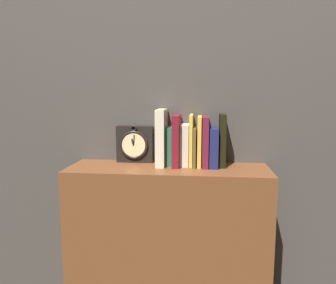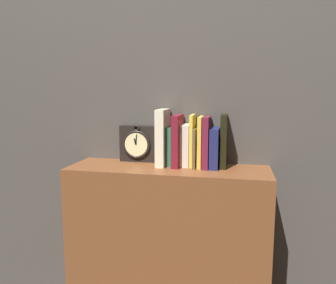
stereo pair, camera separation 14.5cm
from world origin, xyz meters
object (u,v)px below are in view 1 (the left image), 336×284
object	(u,v)px
book_slot5_brown	(195,147)
book_slot9_black	(222,140)
book_slot4_yellow	(191,140)
book_slot6_yellow	(199,141)
book_slot0_cream	(161,137)
book_slot8_navy	(214,147)
book_slot2_maroon	(176,140)
clock	(135,144)
book_slot7_maroon	(205,141)
book_slot3_cream	(185,145)
book_slot1_green	(169,146)

from	to	relation	value
book_slot5_brown	book_slot9_black	world-z (taller)	book_slot9_black
book_slot4_yellow	book_slot6_yellow	world-z (taller)	book_slot4_yellow
book_slot0_cream	book_slot8_navy	size ratio (longest dim) A/B	1.46
book_slot0_cream	book_slot4_yellow	world-z (taller)	book_slot0_cream
book_slot2_maroon	book_slot5_brown	distance (m)	0.09
book_slot8_navy	book_slot9_black	bearing A→B (deg)	17.59
clock	book_slot5_brown	world-z (taller)	clock
book_slot4_yellow	book_slot7_maroon	world-z (taller)	book_slot4_yellow
book_slot9_black	book_slot5_brown	bearing A→B (deg)	-175.55
book_slot5_brown	book_slot7_maroon	world-z (taller)	book_slot7_maroon
book_slot3_cream	book_slot4_yellow	xyz separation A→B (m)	(0.03, -0.00, 0.02)
book_slot2_maroon	book_slot4_yellow	xyz separation A→B (m)	(0.07, 0.02, 0.00)
book_slot0_cream	book_slot4_yellow	distance (m)	0.14
book_slot6_yellow	book_slot4_yellow	bearing A→B (deg)	169.50
book_slot2_maroon	book_slot5_brown	xyz separation A→B (m)	(0.08, 0.01, -0.03)
clock	book_slot0_cream	world-z (taller)	book_slot0_cream
book_slot4_yellow	book_slot8_navy	world-z (taller)	book_slot4_yellow
book_slot4_yellow	book_slot5_brown	world-z (taller)	book_slot4_yellow
book_slot5_brown	book_slot3_cream	bearing A→B (deg)	165.91
book_slot1_green	book_slot5_brown	bearing A→B (deg)	-5.91
book_slot9_black	book_slot0_cream	bearing A→B (deg)	-177.38
clock	book_slot9_black	bearing A→B (deg)	-4.82
book_slot0_cream	book_slot8_navy	bearing A→B (deg)	0.08
book_slot2_maroon	book_slot6_yellow	size ratio (longest dim) A/B	1.02
book_slot7_maroon	book_slot9_black	xyz separation A→B (m)	(0.08, 0.01, 0.01)
book_slot2_maroon	book_slot3_cream	distance (m)	0.05
book_slot1_green	book_slot5_brown	world-z (taller)	book_slot1_green
book_slot3_cream	book_slot7_maroon	size ratio (longest dim) A/B	0.83
book_slot0_cream	book_slot5_brown	distance (m)	0.16
clock	book_slot5_brown	xyz separation A→B (m)	(0.29, -0.04, 0.00)
book_slot3_cream	book_slot4_yellow	distance (m)	0.04
clock	book_slot8_navy	world-z (taller)	clock
book_slot4_yellow	book_slot9_black	bearing A→B (deg)	-0.64
book_slot0_cream	book_slot7_maroon	size ratio (longest dim) A/B	1.14
clock	book_slot2_maroon	bearing A→B (deg)	-13.86
book_slot6_yellow	book_slot9_black	distance (m)	0.10
clock	book_slot0_cream	distance (m)	0.15
book_slot0_cream	book_slot9_black	world-z (taller)	book_slot0_cream
book_slot3_cream	book_slot7_maroon	bearing A→B (deg)	-9.01
book_slot4_yellow	book_slot1_green	bearing A→B (deg)	179.50
book_slot0_cream	book_slot2_maroon	size ratio (longest dim) A/B	1.11
book_slot4_yellow	book_slot9_black	world-z (taller)	book_slot9_black
book_slot3_cream	book_slot2_maroon	bearing A→B (deg)	-154.56
book_slot4_yellow	book_slot6_yellow	bearing A→B (deg)	-10.50
book_slot4_yellow	book_slot6_yellow	xyz separation A→B (m)	(0.04, -0.01, -0.00)
book_slot2_maroon	book_slot9_black	distance (m)	0.21
book_slot5_brown	book_slot7_maroon	distance (m)	0.05
book_slot4_yellow	book_slot5_brown	bearing A→B (deg)	-33.87
book_slot9_black	book_slot4_yellow	bearing A→B (deg)	179.36
book_slot0_cream	book_slot2_maroon	distance (m)	0.07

